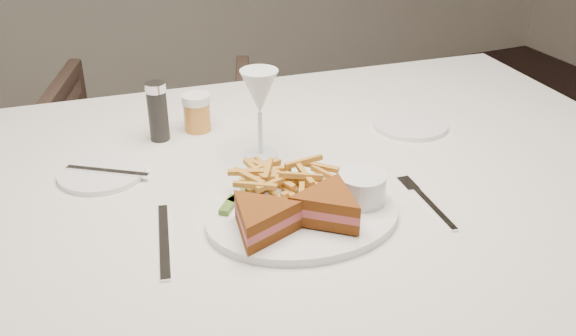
# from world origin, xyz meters

# --- Properties ---
(table) EXTENTS (1.64, 1.16, 0.75)m
(table) POSITION_xyz_m (-0.26, 0.18, 0.38)
(table) COLOR silver
(table) RESTS_ON ground
(chair_far) EXTENTS (0.81, 0.79, 0.67)m
(chair_far) POSITION_xyz_m (-0.30, 1.17, 0.33)
(chair_far) COLOR #45342A
(chair_far) RESTS_ON ground
(table_setting) EXTENTS (0.80, 0.66, 0.18)m
(table_setting) POSITION_xyz_m (-0.27, 0.13, 0.79)
(table_setting) COLOR white
(table_setting) RESTS_ON table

